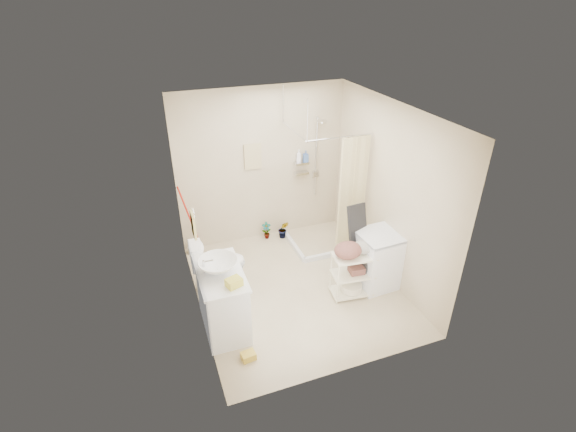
# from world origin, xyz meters

# --- Properties ---
(floor) EXTENTS (3.20, 3.20, 0.00)m
(floor) POSITION_xyz_m (0.00, 0.00, 0.00)
(floor) COLOR beige
(floor) RESTS_ON ground
(ceiling) EXTENTS (2.80, 3.20, 0.04)m
(ceiling) POSITION_xyz_m (0.00, 0.00, 2.60)
(ceiling) COLOR silver
(ceiling) RESTS_ON ground
(wall_back) EXTENTS (2.80, 0.04, 2.60)m
(wall_back) POSITION_xyz_m (0.00, 1.60, 1.30)
(wall_back) COLOR beige
(wall_back) RESTS_ON ground
(wall_front) EXTENTS (2.80, 0.04, 2.60)m
(wall_front) POSITION_xyz_m (0.00, -1.60, 1.30)
(wall_front) COLOR beige
(wall_front) RESTS_ON ground
(wall_left) EXTENTS (0.04, 3.20, 2.60)m
(wall_left) POSITION_xyz_m (-1.40, 0.00, 1.30)
(wall_left) COLOR beige
(wall_left) RESTS_ON ground
(wall_right) EXTENTS (0.04, 3.20, 2.60)m
(wall_right) POSITION_xyz_m (1.40, 0.00, 1.30)
(wall_right) COLOR beige
(wall_right) RESTS_ON ground
(vanity) EXTENTS (0.56, 0.98, 0.86)m
(vanity) POSITION_xyz_m (-1.16, -0.41, 0.43)
(vanity) COLOR white
(vanity) RESTS_ON ground
(sink) EXTENTS (0.58, 0.58, 0.17)m
(sink) POSITION_xyz_m (-1.17, -0.39, 0.94)
(sink) COLOR white
(sink) RESTS_ON vanity
(counter_basket) EXTENTS (0.21, 0.19, 0.10)m
(counter_basket) POSITION_xyz_m (-1.06, -0.72, 0.91)
(counter_basket) COLOR gold
(counter_basket) RESTS_ON vanity
(floor_basket) EXTENTS (0.26, 0.21, 0.13)m
(floor_basket) POSITION_xyz_m (-1.02, -1.06, 0.06)
(floor_basket) COLOR gold
(floor_basket) RESTS_ON ground
(toilet) EXTENTS (0.78, 0.47, 0.78)m
(toilet) POSITION_xyz_m (-1.04, 0.42, 0.39)
(toilet) COLOR white
(toilet) RESTS_ON ground
(mop) EXTENTS (0.16, 0.16, 1.28)m
(mop) POSITION_xyz_m (-1.30, 1.43, 0.64)
(mop) COLOR #B41B0F
(mop) RESTS_ON ground
(potted_plant_a) EXTENTS (0.18, 0.13, 0.31)m
(potted_plant_a) POSITION_xyz_m (0.01, 1.46, 0.16)
(potted_plant_a) COLOR brown
(potted_plant_a) RESTS_ON ground
(potted_plant_b) EXTENTS (0.22, 0.20, 0.33)m
(potted_plant_b) POSITION_xyz_m (0.29, 1.38, 0.16)
(potted_plant_b) COLOR brown
(potted_plant_b) RESTS_ON ground
(hanging_towel) EXTENTS (0.28, 0.03, 0.42)m
(hanging_towel) POSITION_xyz_m (-0.15, 1.58, 1.50)
(hanging_towel) COLOR #C6B78D
(hanging_towel) RESTS_ON wall_back
(towel_ring) EXTENTS (0.04, 0.22, 0.34)m
(towel_ring) POSITION_xyz_m (-1.38, -0.20, 1.47)
(towel_ring) COLOR #EBDD88
(towel_ring) RESTS_ON wall_left
(tp_holder) EXTENTS (0.08, 0.12, 0.14)m
(tp_holder) POSITION_xyz_m (-1.36, 0.05, 0.72)
(tp_holder) COLOR white
(tp_holder) RESTS_ON wall_left
(shower) EXTENTS (1.10, 1.10, 2.10)m
(shower) POSITION_xyz_m (0.85, 1.05, 1.05)
(shower) COLOR silver
(shower) RESTS_ON ground
(shampoo_bottle_a) EXTENTS (0.09, 0.09, 0.21)m
(shampoo_bottle_a) POSITION_xyz_m (0.63, 1.54, 1.43)
(shampoo_bottle_a) COLOR white
(shampoo_bottle_a) RESTS_ON shower
(shampoo_bottle_b) EXTENTS (0.09, 0.10, 0.18)m
(shampoo_bottle_b) POSITION_xyz_m (0.75, 1.52, 1.41)
(shampoo_bottle_b) COLOR #3D5B94
(shampoo_bottle_b) RESTS_ON shower
(washing_machine) EXTENTS (0.61, 0.62, 0.84)m
(washing_machine) POSITION_xyz_m (1.14, -0.29, 0.42)
(washing_machine) COLOR white
(washing_machine) RESTS_ON ground
(laundry_rack) EXTENTS (0.61, 0.40, 0.80)m
(laundry_rack) POSITION_xyz_m (0.69, -0.40, 0.40)
(laundry_rack) COLOR white
(laundry_rack) RESTS_ON ground
(ironing_board) EXTENTS (0.37, 0.21, 1.24)m
(ironing_board) POSITION_xyz_m (0.91, -0.14, 0.62)
(ironing_board) COLOR black
(ironing_board) RESTS_ON ground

